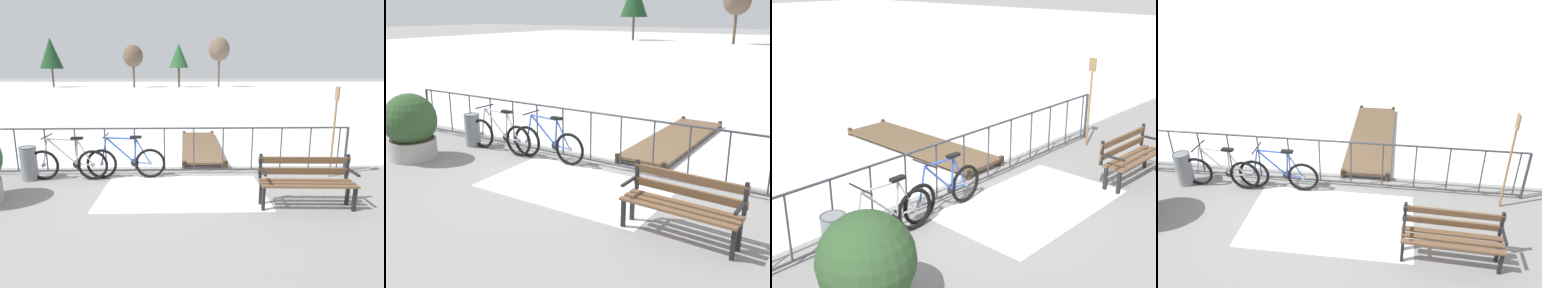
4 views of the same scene
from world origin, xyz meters
TOP-DOWN VIEW (x-y plane):
  - ground_plane at (0.00, 0.00)m, footprint 160.00×160.00m
  - frozen_pond at (0.00, 28.40)m, footprint 80.00×56.00m
  - snow_patch at (0.75, -1.20)m, footprint 3.14×1.88m
  - railing_fence at (0.00, 0.00)m, footprint 9.06×0.06m
  - bicycle_near_railing at (-0.49, -0.32)m, footprint 1.71×0.52m
  - bicycle_second at (-1.71, -0.40)m, footprint 1.71×0.52m
  - park_bench at (2.88, -1.87)m, footprint 1.62×0.55m
  - trash_bin at (-2.55, -0.38)m, footprint 0.35×0.35m
  - oar_upright at (4.02, -0.33)m, footprint 0.04×0.16m
  - wooden_dock at (1.27, 2.22)m, footprint 1.10×3.95m

SIDE VIEW (x-z plane):
  - ground_plane at x=0.00m, z-range 0.00..0.00m
  - snow_patch at x=0.75m, z-range 0.00..0.01m
  - frozen_pond at x=0.00m, z-range 0.00..0.03m
  - wooden_dock at x=1.27m, z-range 0.02..0.22m
  - bicycle_near_railing at x=-0.49m, z-range -0.12..0.86m
  - bicycle_second at x=-1.71m, z-range -0.12..0.86m
  - trash_bin at x=-2.55m, z-range 0.01..0.74m
  - park_bench at x=2.88m, z-range 0.07..0.96m
  - railing_fence at x=0.00m, z-range 0.02..1.09m
  - oar_upright at x=4.02m, z-range 0.15..2.13m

